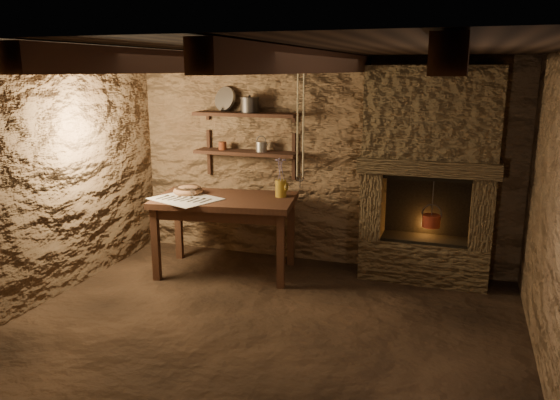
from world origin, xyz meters
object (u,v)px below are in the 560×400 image
(work_table, at_px, (226,232))
(stoneware_jug, at_px, (281,180))
(iron_stockpot, at_px, (250,106))
(red_pot, at_px, (431,220))
(wooden_bowl, at_px, (188,191))

(work_table, relative_size, stoneware_jug, 3.76)
(iron_stockpot, distance_m, red_pot, 2.41)
(work_table, bearing_deg, stoneware_jug, 12.12)
(stoneware_jug, height_order, red_pot, stoneware_jug)
(work_table, distance_m, stoneware_jug, 0.86)
(stoneware_jug, distance_m, wooden_bowl, 1.08)
(work_table, xyz_separation_m, iron_stockpot, (0.09, 0.55, 1.38))
(wooden_bowl, relative_size, red_pot, 0.63)
(work_table, height_order, red_pot, red_pot)
(work_table, xyz_separation_m, wooden_bowl, (-0.46, 0.01, 0.44))
(iron_stockpot, bearing_deg, red_pot, -3.25)
(iron_stockpot, xyz_separation_m, red_pot, (2.12, -0.12, -1.15))
(stoneware_jug, distance_m, iron_stockpot, 0.98)
(stoneware_jug, xyz_separation_m, wooden_bowl, (-1.05, -0.21, -0.15))
(wooden_bowl, bearing_deg, work_table, -1.59)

